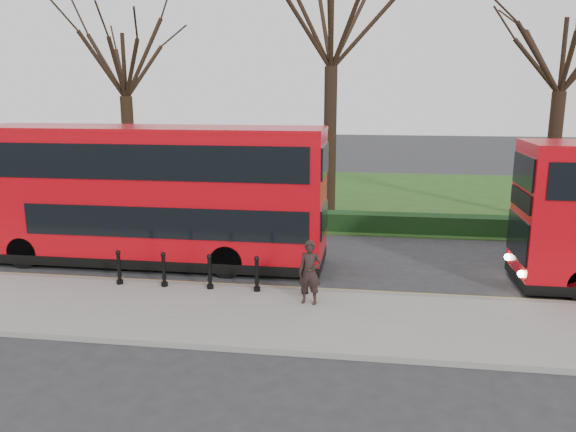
# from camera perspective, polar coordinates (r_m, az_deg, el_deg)

# --- Properties ---
(ground) EXTENTS (120.00, 120.00, 0.00)m
(ground) POSITION_cam_1_polar(r_m,az_deg,el_deg) (17.98, -4.67, -6.44)
(ground) COLOR #28282B
(ground) RESTS_ON ground
(pavement) EXTENTS (60.00, 4.00, 0.15)m
(pavement) POSITION_cam_1_polar(r_m,az_deg,el_deg) (15.24, -7.23, -9.80)
(pavement) COLOR gray
(pavement) RESTS_ON ground
(kerb) EXTENTS (60.00, 0.25, 0.16)m
(kerb) POSITION_cam_1_polar(r_m,az_deg,el_deg) (17.04, -5.43, -7.28)
(kerb) COLOR slate
(kerb) RESTS_ON ground
(grass_verge) EXTENTS (60.00, 18.00, 0.06)m
(grass_verge) POSITION_cam_1_polar(r_m,az_deg,el_deg) (32.31, 1.28, 2.26)
(grass_verge) COLOR #274617
(grass_verge) RESTS_ON ground
(hedge) EXTENTS (60.00, 0.90, 0.80)m
(hedge) POSITION_cam_1_polar(r_m,az_deg,el_deg) (24.29, -1.10, -0.35)
(hedge) COLOR black
(hedge) RESTS_ON ground
(yellow_line_outer) EXTENTS (60.00, 0.10, 0.01)m
(yellow_line_outer) POSITION_cam_1_polar(r_m,az_deg,el_deg) (17.33, -5.19, -7.16)
(yellow_line_outer) COLOR yellow
(yellow_line_outer) RESTS_ON ground
(yellow_line_inner) EXTENTS (60.00, 0.10, 0.01)m
(yellow_line_inner) POSITION_cam_1_polar(r_m,az_deg,el_deg) (17.52, -5.03, -6.95)
(yellow_line_inner) COLOR yellow
(yellow_line_inner) RESTS_ON ground
(tree_left) EXTENTS (6.50, 6.50, 10.16)m
(tree_left) POSITION_cam_1_polar(r_m,az_deg,el_deg) (29.12, -16.36, 15.14)
(tree_left) COLOR black
(tree_left) RESTS_ON ground
(tree_mid) EXTENTS (8.07, 8.07, 12.62)m
(tree_mid) POSITION_cam_1_polar(r_m,az_deg,el_deg) (26.81, 4.49, 19.72)
(tree_mid) COLOR black
(tree_mid) RESTS_ON ground
(tree_right) EXTENTS (6.78, 6.78, 10.59)m
(tree_right) POSITION_cam_1_polar(r_m,az_deg,el_deg) (27.81, 26.25, 15.17)
(tree_right) COLOR black
(tree_right) RESTS_ON ground
(bollard_row) EXTENTS (5.78, 0.15, 1.00)m
(bollard_row) POSITION_cam_1_polar(r_m,az_deg,el_deg) (16.69, -7.95, -5.68)
(bollard_row) COLOR black
(bollard_row) RESTS_ON pavement
(bus_lead) EXTENTS (11.78, 2.70, 4.69)m
(bus_lead) POSITION_cam_1_polar(r_m,az_deg,el_deg) (19.60, -13.72, 1.99)
(bus_lead) COLOR #BA060F
(bus_lead) RESTS_ON ground
(pedestrian) EXTENTS (0.70, 0.51, 1.77)m
(pedestrian) POSITION_cam_1_polar(r_m,az_deg,el_deg) (15.32, 2.23, -5.75)
(pedestrian) COLOR black
(pedestrian) RESTS_ON pavement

